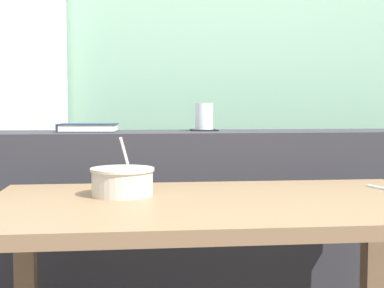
{
  "coord_description": "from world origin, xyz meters",
  "views": [
    {
      "loc": [
        -0.3,
        -1.49,
        0.94
      ],
      "look_at": [
        -0.1,
        0.37,
        0.81
      ],
      "focal_mm": 51.25,
      "sensor_mm": 36.0,
      "label": 1
    }
  ],
  "objects_px": {
    "breakfast_table": "(220,238)",
    "closed_book": "(88,128)",
    "juice_glass": "(204,118)",
    "soup_bowl": "(122,181)",
    "coaster_square": "(204,130)"
  },
  "relations": [
    {
      "from": "juice_glass",
      "to": "closed_book",
      "type": "distance_m",
      "value": 0.44
    },
    {
      "from": "closed_book",
      "to": "soup_bowl",
      "type": "bearing_deg",
      "value": -76.35
    },
    {
      "from": "soup_bowl",
      "to": "juice_glass",
      "type": "bearing_deg",
      "value": 62.7
    },
    {
      "from": "soup_bowl",
      "to": "coaster_square",
      "type": "bearing_deg",
      "value": 62.7
    },
    {
      "from": "breakfast_table",
      "to": "soup_bowl",
      "type": "bearing_deg",
      "value": 159.32
    },
    {
      "from": "breakfast_table",
      "to": "juice_glass",
      "type": "distance_m",
      "value": 0.75
    },
    {
      "from": "breakfast_table",
      "to": "closed_book",
      "type": "height_order",
      "value": "closed_book"
    },
    {
      "from": "coaster_square",
      "to": "soup_bowl",
      "type": "height_order",
      "value": "soup_bowl"
    },
    {
      "from": "coaster_square",
      "to": "soup_bowl",
      "type": "xyz_separation_m",
      "value": [
        -0.3,
        -0.59,
        -0.11
      ]
    },
    {
      "from": "closed_book",
      "to": "juice_glass",
      "type": "bearing_deg",
      "value": 3.88
    },
    {
      "from": "coaster_square",
      "to": "juice_glass",
      "type": "relative_size",
      "value": 0.99
    },
    {
      "from": "juice_glass",
      "to": "breakfast_table",
      "type": "bearing_deg",
      "value": -93.97
    },
    {
      "from": "coaster_square",
      "to": "juice_glass",
      "type": "bearing_deg",
      "value": 0.0
    },
    {
      "from": "coaster_square",
      "to": "closed_book",
      "type": "bearing_deg",
      "value": -176.12
    },
    {
      "from": "breakfast_table",
      "to": "juice_glass",
      "type": "bearing_deg",
      "value": 86.03
    }
  ]
}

